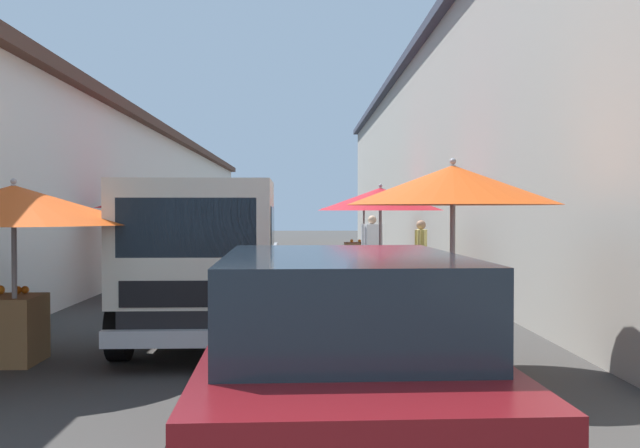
# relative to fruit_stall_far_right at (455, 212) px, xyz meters

# --- Properties ---
(ground) EXTENTS (90.00, 90.00, 0.00)m
(ground) POSITION_rel_fruit_stall_far_right_xyz_m (7.28, 2.07, -1.72)
(ground) COLOR #3D3A38
(building_right_concrete) EXTENTS (49.80, 7.50, 6.48)m
(building_right_concrete) POSITION_rel_fruit_stall_far_right_xyz_m (9.53, -5.18, 1.53)
(building_right_concrete) COLOR #A39E93
(building_right_concrete) RESTS_ON ground
(fruit_stall_far_right) EXTENTS (2.24, 2.24, 2.28)m
(fruit_stall_far_right) POSITION_rel_fruit_stall_far_right_xyz_m (0.00, 0.00, 0.00)
(fruit_stall_far_right) COLOR #9E9EA3
(fruit_stall_far_right) RESTS_ON ground
(fruit_stall_far_left) EXTENTS (2.47, 2.47, 2.16)m
(fruit_stall_far_left) POSITION_rel_fruit_stall_far_right_xyz_m (12.54, -0.10, -0.16)
(fruit_stall_far_left) COLOR #9E9EA3
(fruit_stall_far_left) RESTS_ON ground
(fruit_stall_near_right) EXTENTS (2.30, 2.30, 2.16)m
(fruit_stall_near_right) POSITION_rel_fruit_stall_far_right_xyz_m (6.63, 4.54, -0.07)
(fruit_stall_near_right) COLOR #9E9EA3
(fruit_stall_near_right) RESTS_ON ground
(fruit_stall_near_left) EXTENTS (2.38, 2.38, 2.24)m
(fruit_stall_near_left) POSITION_rel_fruit_stall_far_right_xyz_m (5.91, 0.17, -0.04)
(fruit_stall_near_left) COLOR #9E9EA3
(fruit_stall_near_left) RESTS_ON ground
(fruit_stall_mid_lane) EXTENTS (2.83, 2.83, 2.09)m
(fruit_stall_mid_lane) POSITION_rel_fruit_stall_far_right_xyz_m (0.49, 4.80, -0.06)
(fruit_stall_mid_lane) COLOR #9E9EA3
(fruit_stall_mid_lane) RESTS_ON ground
(hatchback_car) EXTENTS (3.96, 2.02, 1.45)m
(hatchback_car) POSITION_rel_fruit_stall_far_right_xyz_m (-2.63, 1.35, -0.98)
(hatchback_car) COLOR #600F14
(hatchback_car) RESTS_ON ground
(delivery_truck) EXTENTS (4.94, 2.02, 2.08)m
(delivery_truck) POSITION_rel_fruit_stall_far_right_xyz_m (1.48, 2.84, -0.68)
(delivery_truck) COLOR black
(delivery_truck) RESTS_ON ground
(vendor_by_crates) EXTENTS (0.40, 0.57, 1.61)m
(vendor_by_crates) POSITION_rel_fruit_stall_far_right_xyz_m (10.44, -0.17, -0.80)
(vendor_by_crates) COLOR #665B4C
(vendor_by_crates) RESTS_ON ground
(vendor_in_shade) EXTENTS (0.59, 0.33, 1.52)m
(vendor_in_shade) POSITION_rel_fruit_stall_far_right_xyz_m (7.83, -0.97, -0.86)
(vendor_in_shade) COLOR #232328
(vendor_in_shade) RESTS_ON ground
(parked_scooter) EXTENTS (1.67, 0.57, 1.14)m
(parked_scooter) POSITION_rel_fruit_stall_far_right_xyz_m (8.46, 4.28, -1.27)
(parked_scooter) COLOR black
(parked_scooter) RESTS_ON ground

